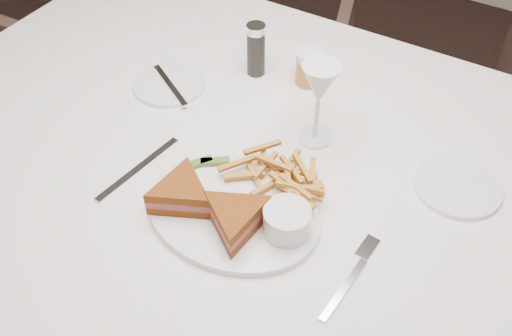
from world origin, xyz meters
The scene contains 3 objects.
table centered at (-0.21, 0.27, 0.38)m, with size 1.61×1.07×0.75m, color white.
chair_far centered at (-0.14, 1.18, 0.32)m, with size 0.62×0.58×0.64m, color #45322A.
table_setting centered at (-0.21, 0.24, 0.79)m, with size 0.80×0.64×0.18m.
Camera 1 is at (0.15, -0.38, 1.53)m, focal length 40.00 mm.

